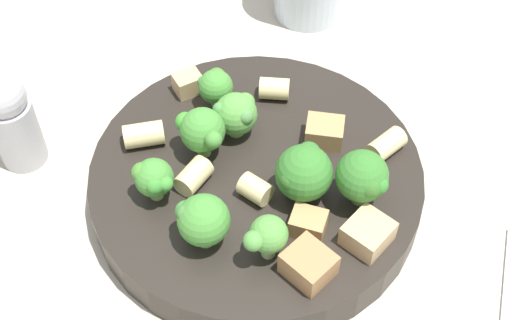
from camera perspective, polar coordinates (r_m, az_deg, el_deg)
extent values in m
plane|color=#BCB29E|center=(0.51, 0.00, -2.76)|extent=(2.00, 2.00, 0.00)
cylinder|color=#28231E|center=(0.50, 0.00, -1.78)|extent=(0.23, 0.23, 0.03)
cylinder|color=white|center=(0.49, 0.00, -0.97)|extent=(0.21, 0.21, 0.01)
torus|color=#28231E|center=(0.49, 0.00, -0.90)|extent=(0.23, 0.23, 0.00)
cylinder|color=#84AD60|center=(0.47, 3.74, -2.41)|extent=(0.01, 0.01, 0.01)
sphere|color=#387A2D|center=(0.46, 3.85, -1.05)|extent=(0.04, 0.04, 0.04)
sphere|color=#36782A|center=(0.46, 3.70, 0.41)|extent=(0.01, 0.01, 0.01)
sphere|color=#34742F|center=(0.46, 4.21, 0.46)|extent=(0.02, 0.02, 0.02)
sphere|color=#366F27|center=(0.45, 2.87, -1.54)|extent=(0.02, 0.02, 0.02)
cylinder|color=#9EC175|center=(0.45, -4.08, -6.03)|extent=(0.01, 0.01, 0.01)
sphere|color=#478E38|center=(0.44, -4.20, -4.82)|extent=(0.03, 0.03, 0.03)
sphere|color=#477F39|center=(0.43, -5.59, -4.29)|extent=(0.01, 0.01, 0.01)
sphere|color=#3F853A|center=(0.44, -5.63, -4.10)|extent=(0.01, 0.01, 0.01)
cylinder|color=#93B766|center=(0.51, -1.61, 2.56)|extent=(0.01, 0.01, 0.01)
sphere|color=#569942|center=(0.50, -1.64, 3.68)|extent=(0.03, 0.03, 0.03)
sphere|color=#57953D|center=(0.50, -0.90, 4.60)|extent=(0.01, 0.01, 0.01)
sphere|color=#4C8944|center=(0.49, -2.88, 4.06)|extent=(0.01, 0.01, 0.01)
sphere|color=#508945|center=(0.49, -0.89, 3.51)|extent=(0.01, 0.01, 0.01)
cylinder|color=#9EC175|center=(0.44, 1.00, -7.01)|extent=(0.01, 0.01, 0.01)
sphere|color=#569942|center=(0.43, 1.02, -5.95)|extent=(0.02, 0.02, 0.02)
sphere|color=#4B8E39|center=(0.43, 1.99, -5.82)|extent=(0.01, 0.01, 0.01)
sphere|color=#549644|center=(0.42, 0.08, -6.50)|extent=(0.01, 0.01, 0.01)
cylinder|color=#93B766|center=(0.47, -7.99, -2.44)|extent=(0.01, 0.01, 0.01)
sphere|color=#478E38|center=(0.46, -8.17, -1.41)|extent=(0.03, 0.03, 0.03)
sphere|color=#419237|center=(0.46, -7.26, -1.89)|extent=(0.01, 0.01, 0.01)
sphere|color=#478732|center=(0.46, -9.13, -0.99)|extent=(0.01, 0.01, 0.01)
sphere|color=#3D8A32|center=(0.46, -8.11, -2.00)|extent=(0.01, 0.01, 0.01)
cylinder|color=#93B766|center=(0.49, -4.19, 1.08)|extent=(0.01, 0.01, 0.01)
sphere|color=#478E38|center=(0.48, -4.30, 2.40)|extent=(0.03, 0.03, 0.03)
sphere|color=green|center=(0.48, -5.67, 3.03)|extent=(0.01, 0.01, 0.01)
sphere|color=#488B38|center=(0.47, -3.41, 2.00)|extent=(0.01, 0.01, 0.01)
cylinder|color=#84AD60|center=(0.47, 8.21, -2.70)|extent=(0.01, 0.01, 0.02)
sphere|color=#387A2D|center=(0.45, 8.47, -1.27)|extent=(0.03, 0.03, 0.03)
sphere|color=#366E27|center=(0.45, 9.07, -2.01)|extent=(0.02, 0.02, 0.02)
sphere|color=#34802E|center=(0.45, 9.79, -1.97)|extent=(0.01, 0.01, 0.01)
cylinder|color=#84AD60|center=(0.52, -3.18, 4.81)|extent=(0.01, 0.01, 0.01)
sphere|color=#478E38|center=(0.52, -3.25, 5.86)|extent=(0.03, 0.03, 0.03)
sphere|color=#417B39|center=(0.51, -4.14, 6.19)|extent=(0.01, 0.01, 0.01)
sphere|color=#487E30|center=(0.52, -3.16, 6.66)|extent=(0.01, 0.01, 0.01)
cylinder|color=beige|center=(0.50, 10.38, 1.19)|extent=(0.03, 0.03, 0.02)
cylinder|color=beige|center=(0.48, -5.02, -1.30)|extent=(0.03, 0.03, 0.02)
cylinder|color=beige|center=(0.47, -0.51, -2.35)|extent=(0.03, 0.02, 0.02)
cylinder|color=beige|center=(0.53, 1.47, 5.73)|extent=(0.02, 0.02, 0.02)
cylinder|color=beige|center=(0.50, -8.96, 2.02)|extent=(0.03, 0.02, 0.02)
cube|color=tan|center=(0.50, 5.51, 2.24)|extent=(0.03, 0.03, 0.02)
cube|color=tan|center=(0.45, 4.19, -5.07)|extent=(0.03, 0.02, 0.01)
cube|color=tan|center=(0.54, -5.47, 6.11)|extent=(0.03, 0.02, 0.02)
cube|color=tan|center=(0.45, 8.94, -5.83)|extent=(0.04, 0.04, 0.02)
cube|color=#A87A4C|center=(0.43, 4.23, -8.34)|extent=(0.04, 0.04, 0.02)
cylinder|color=#B2B2B7|center=(0.54, -18.59, 2.11)|extent=(0.03, 0.03, 0.05)
sphere|color=#B7B7BC|center=(0.51, -19.58, 4.77)|extent=(0.03, 0.03, 0.03)
cube|color=silver|center=(0.49, 19.81, -10.33)|extent=(0.04, 0.11, 0.01)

